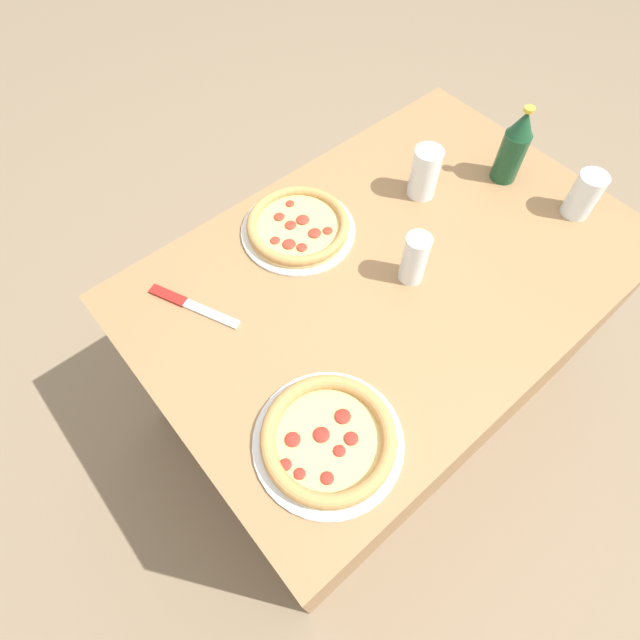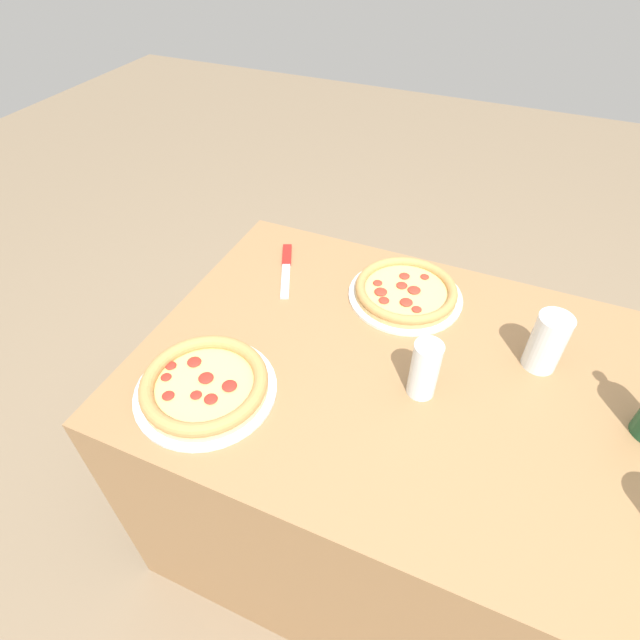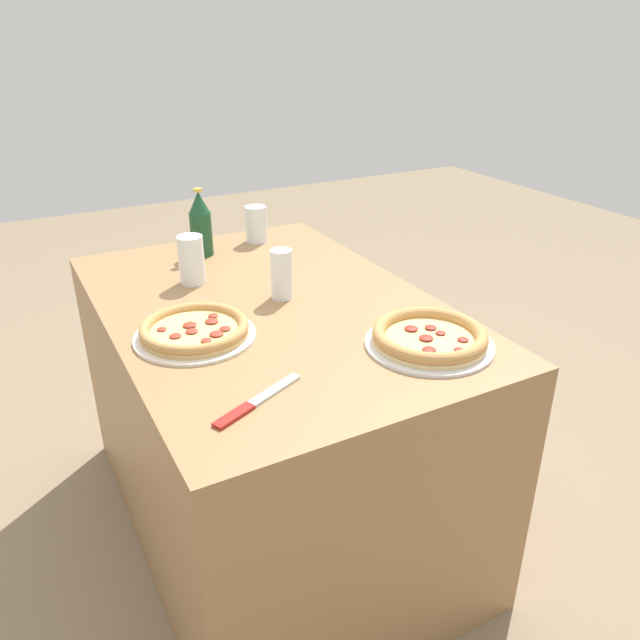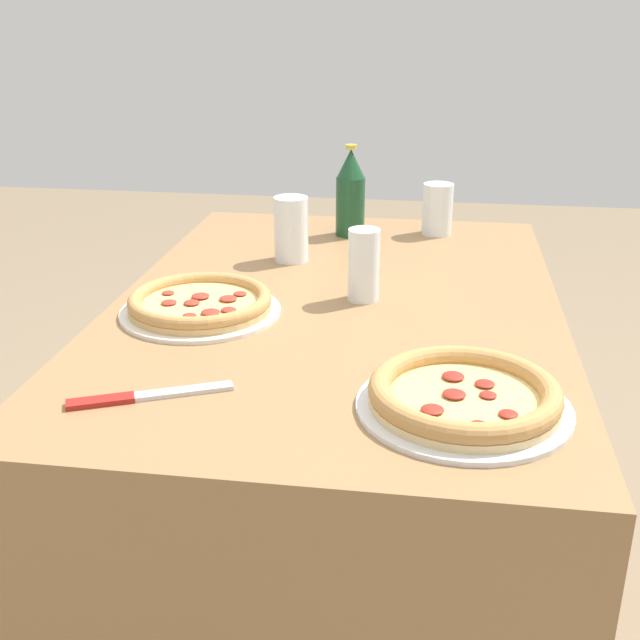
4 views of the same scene
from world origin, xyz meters
TOP-DOWN VIEW (x-y plane):
  - ground_plane at (0.00, 0.00)m, footprint 8.00×8.00m
  - table at (0.00, 0.00)m, footprint 1.26×0.84m
  - pizza_margherita at (-0.41, -0.23)m, footprint 0.30×0.30m
  - pizza_salami at (-0.10, 0.24)m, footprint 0.29×0.29m
  - glass_red_wine at (0.50, -0.18)m, footprint 0.07×0.07m
  - glass_water at (0.01, -0.05)m, footprint 0.06×0.06m
  - glass_iced_tea at (0.24, 0.13)m, footprint 0.07×0.07m
  - beer_bottle at (0.46, 0.03)m, footprint 0.07×0.07m
  - knife at (-0.44, 0.23)m, footprint 0.12×0.23m

SIDE VIEW (x-z plane):
  - ground_plane at x=0.00m, z-range 0.00..0.00m
  - table at x=0.00m, z-range 0.00..0.76m
  - knife at x=-0.44m, z-range 0.75..0.76m
  - pizza_salami at x=-0.10m, z-range 0.76..0.80m
  - pizza_margherita at x=-0.41m, z-range 0.75..0.80m
  - glass_red_wine at x=0.50m, z-range 0.75..0.87m
  - glass_water at x=0.01m, z-range 0.75..0.89m
  - glass_iced_tea at x=0.24m, z-range 0.75..0.89m
  - beer_bottle at x=0.46m, z-range 0.75..0.97m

